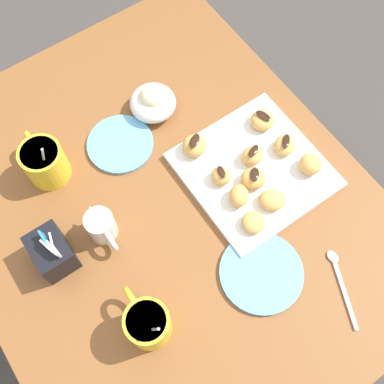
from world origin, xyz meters
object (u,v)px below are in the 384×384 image
at_px(coffee_mug_yellow_left, 147,323).
at_px(coffee_mug_yellow_right, 44,161).
at_px(saucer_sky_left, 261,273).
at_px(beignet_4, 310,164).
at_px(beignet_2, 285,145).
at_px(dining_table, 166,224).
at_px(beignet_8, 262,120).
at_px(saucer_sky_right, 120,144).
at_px(beignet_0, 253,178).
at_px(ice_cream_bowl, 153,102).
at_px(beignet_3, 195,146).
at_px(pastry_plate_square, 254,170).
at_px(beignet_7, 253,222).
at_px(beignet_5, 239,196).
at_px(beignet_9, 252,155).
at_px(beignet_1, 272,200).
at_px(sugar_caddy, 52,252).
at_px(beignet_6, 221,176).
at_px(cream_pitcher_white, 101,226).

height_order(coffee_mug_yellow_left, coffee_mug_yellow_right, coffee_mug_yellow_left).
bearing_deg(saucer_sky_left, beignet_4, -61.34).
relative_size(coffee_mug_yellow_right, beignet_2, 2.79).
relative_size(dining_table, beignet_8, 19.32).
height_order(saucer_sky_right, beignet_0, beignet_0).
bearing_deg(beignet_0, ice_cream_bowl, 13.75).
bearing_deg(dining_table, beignet_3, -63.63).
distance_m(dining_table, pastry_plate_square, 0.25).
bearing_deg(saucer_sky_left, pastry_plate_square, -33.89).
relative_size(saucer_sky_right, beignet_4, 3.03).
distance_m(dining_table, beignet_7, 0.25).
bearing_deg(beignet_2, beignet_5, 104.46).
bearing_deg(ice_cream_bowl, beignet_9, -156.98).
relative_size(saucer_sky_left, beignet_8, 3.16).
distance_m(coffee_mug_yellow_left, beignet_4, 0.48).
bearing_deg(pastry_plate_square, beignet_0, 135.87).
bearing_deg(saucer_sky_right, beignet_1, -148.90).
bearing_deg(beignet_5, sugar_caddy, 73.59).
distance_m(beignet_6, beignet_8, 0.17).
bearing_deg(beignet_4, pastry_plate_square, 55.54).
bearing_deg(coffee_mug_yellow_left, ice_cream_bowl, -33.78).
relative_size(pastry_plate_square, beignet_8, 5.35).
distance_m(saucer_sky_left, beignet_2, 0.29).
bearing_deg(coffee_mug_yellow_left, sugar_caddy, 19.84).
relative_size(coffee_mug_yellow_right, ice_cream_bowl, 1.36).
xyz_separation_m(coffee_mug_yellow_left, saucer_sky_right, (0.38, -0.16, -0.05)).
relative_size(saucer_sky_left, beignet_9, 3.46).
bearing_deg(beignet_1, beignet_3, 17.17).
height_order(saucer_sky_right, beignet_2, beignet_2).
height_order(saucer_sky_left, beignet_8, beignet_8).
bearing_deg(beignet_6, ice_cream_bowl, 4.10).
bearing_deg(coffee_mug_yellow_right, beignet_0, -128.92).
xyz_separation_m(dining_table, beignet_5, (-0.09, -0.14, 0.16)).
xyz_separation_m(beignet_1, beignet_3, (0.20, 0.06, 0.00)).
bearing_deg(saucer_sky_right, ice_cream_bowl, -72.26).
bearing_deg(saucer_sky_right, beignet_9, -133.35).
xyz_separation_m(coffee_mug_yellow_right, sugar_caddy, (-0.19, 0.08, -0.01)).
height_order(saucer_sky_left, saucer_sky_right, same).
distance_m(pastry_plate_square, saucer_sky_right, 0.31).
relative_size(beignet_7, beignet_9, 0.98).
bearing_deg(beignet_8, coffee_mug_yellow_right, 68.82).
height_order(beignet_2, beignet_9, beignet_9).
height_order(ice_cream_bowl, beignet_0, ice_cream_bowl).
bearing_deg(beignet_5, beignet_0, -73.64).
xyz_separation_m(coffee_mug_yellow_right, saucer_sky_left, (-0.45, -0.24, -0.05)).
distance_m(coffee_mug_yellow_left, saucer_sky_right, 0.42).
distance_m(ice_cream_bowl, beignet_8, 0.26).
distance_m(cream_pitcher_white, beignet_1, 0.36).
xyz_separation_m(coffee_mug_yellow_left, beignet_0, (0.13, -0.35, -0.02)).
distance_m(sugar_caddy, beignet_3, 0.38).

